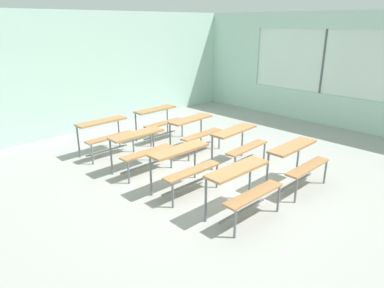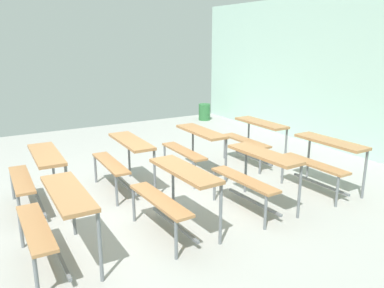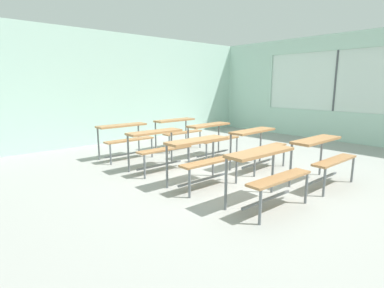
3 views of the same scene
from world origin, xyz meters
name	(u,v)px [view 3 (image 3 of 3)]	position (x,y,z in m)	size (l,w,h in m)	color
ground	(230,180)	(0.00, 0.00, -0.03)	(10.00, 9.00, 0.05)	#9E9E99
wall_back	(108,88)	(0.00, 4.50, 1.50)	(10.00, 0.12, 3.00)	silver
wall_right	(359,91)	(5.00, -0.13, 1.45)	(0.12, 9.00, 3.00)	silver
desk_bench_r0c0	(267,165)	(-0.56, -1.11, 0.56)	(1.12, 0.62, 0.74)	#A87547
desk_bench_r0c1	(322,151)	(0.87, -1.17, 0.56)	(1.10, 0.60, 0.74)	#A87547
desk_bench_r1c0	(202,151)	(-0.62, 0.07, 0.56)	(1.11, 0.61, 0.74)	#A87547
desk_bench_r1c1	(257,140)	(0.89, 0.11, 0.56)	(1.12, 0.64, 0.74)	#A87547
desk_bench_r2c0	(158,141)	(-0.62, 1.26, 0.56)	(1.10, 0.60, 0.74)	#A87547
desk_bench_r2c1	(212,133)	(0.86, 1.29, 0.56)	(1.12, 0.63, 0.74)	#A87547
desk_bench_r3c0	(125,133)	(-0.64, 2.51, 0.56)	(1.10, 0.59, 0.74)	#A87547
desk_bench_r3c1	(177,127)	(0.86, 2.53, 0.56)	(1.11, 0.61, 0.74)	#A87547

